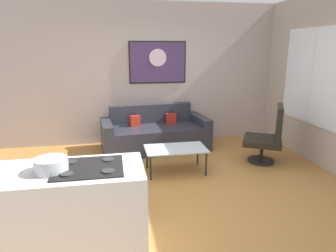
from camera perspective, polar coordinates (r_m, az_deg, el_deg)
The scene contains 9 objects.
ground at distance 4.24m, azimuth 0.88°, elevation -12.60°, with size 6.40×6.40×0.04m, color #AF7739.
back_wall at distance 6.19m, azimuth -3.55°, elevation 9.78°, with size 6.40×0.05×2.80m, color #B09F97.
couch at distance 5.85m, azimuth -2.51°, elevation -1.61°, with size 2.09×1.10×0.82m.
coffee_table at distance 4.72m, azimuth 1.46°, elevation -4.56°, with size 0.95×0.56×0.40m.
armchair at distance 5.36m, azimuth 18.51°, elevation -1.88°, with size 0.84×0.85×1.00m.
kitchen_counter at distance 3.02m, azimuth -19.55°, elevation -15.61°, with size 1.51×0.69×0.90m.
mixing_bowl at distance 2.79m, azimuth -21.28°, elevation -6.94°, with size 0.29×0.29×0.12m.
wall_painting at distance 6.15m, azimuth -1.97°, elevation 11.98°, with size 1.15×0.03×0.83m.
window at distance 5.70m, azimuth 25.69°, elevation 8.46°, with size 0.03×1.58×1.61m.
Camera 1 is at (-0.75, -3.70, 1.92)m, focal length 32.14 mm.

